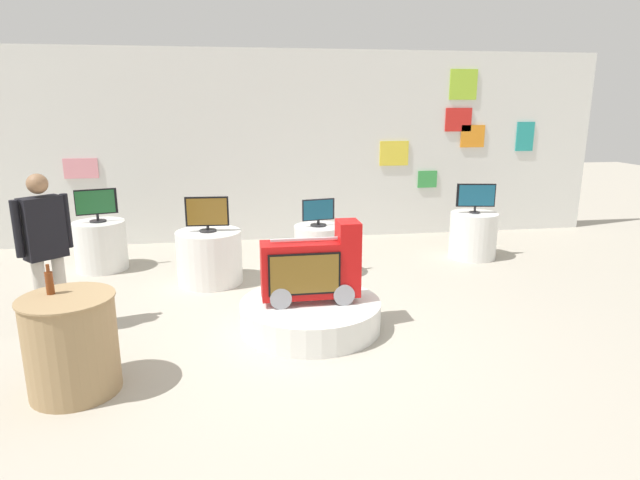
{
  "coord_description": "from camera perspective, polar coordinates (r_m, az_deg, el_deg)",
  "views": [
    {
      "loc": [
        -0.62,
        -5.01,
        2.33
      ],
      "look_at": [
        0.29,
        0.78,
        0.83
      ],
      "focal_mm": 30.02,
      "sensor_mm": 36.0,
      "label": 1
    }
  ],
  "objects": [
    {
      "name": "tv_on_left_rear",
      "position": [
        7.11,
        -11.94,
        2.8
      ],
      "size": [
        0.56,
        0.22,
        0.46
      ],
      "color": "black",
      "rests_on": "display_pedestal_left_rear"
    },
    {
      "name": "shopper_browsing_near_truck",
      "position": [
        6.04,
        -27.26,
        -0.24
      ],
      "size": [
        0.44,
        0.4,
        1.67
      ],
      "color": "#B2ADA3",
      "rests_on": "ground"
    },
    {
      "name": "tv_on_center_rear",
      "position": [
        8.5,
        16.29,
        4.5
      ],
      "size": [
        0.58,
        0.16,
        0.45
      ],
      "color": "black",
      "rests_on": "display_pedestal_center_rear"
    },
    {
      "name": "display_pedestal_right_rear",
      "position": [
        7.42,
        -0.18,
        -1.12
      ],
      "size": [
        0.67,
        0.67,
        0.7
      ],
      "primitive_type": "cylinder",
      "color": "silver",
      "rests_on": "ground"
    },
    {
      "name": "main_display_pedestal",
      "position": [
        5.75,
        -1.02,
        -7.95
      ],
      "size": [
        1.49,
        1.49,
        0.3
      ],
      "primitive_type": "cylinder",
      "color": "silver",
      "rests_on": "ground"
    },
    {
      "name": "tv_on_right_rear",
      "position": [
        7.29,
        -0.18,
        3.02
      ],
      "size": [
        0.45,
        0.22,
        0.37
      ],
      "color": "black",
      "rests_on": "display_pedestal_right_rear"
    },
    {
      "name": "bottle_on_side_table",
      "position": [
        4.84,
        -26.88,
        -4.03
      ],
      "size": [
        0.06,
        0.06,
        0.25
      ],
      "color": "brown",
      "rests_on": "side_table_round"
    },
    {
      "name": "ground_plane",
      "position": [
        5.56,
        -1.77,
        -10.44
      ],
      "size": [
        30.0,
        30.0,
        0.0
      ],
      "primitive_type": "plane",
      "color": "#A8A091"
    },
    {
      "name": "side_table_round",
      "position": [
        4.89,
        -24.96,
        -10.0
      ],
      "size": [
        0.75,
        0.75,
        0.83
      ],
      "color": "#9E7F56",
      "rests_on": "ground"
    },
    {
      "name": "display_pedestal_far_right",
      "position": [
        8.3,
        -22.34,
        -0.55
      ],
      "size": [
        0.72,
        0.72,
        0.7
      ],
      "primitive_type": "cylinder",
      "color": "silver",
      "rests_on": "ground"
    },
    {
      "name": "display_pedestal_left_rear",
      "position": [
        7.26,
        -11.7,
        -1.79
      ],
      "size": [
        0.86,
        0.86,
        0.7
      ],
      "primitive_type": "cylinder",
      "color": "silver",
      "rests_on": "ground"
    },
    {
      "name": "tv_on_far_right",
      "position": [
        8.17,
        -22.75,
        3.57
      ],
      "size": [
        0.55,
        0.23,
        0.47
      ],
      "color": "black",
      "rests_on": "display_pedestal_far_right"
    },
    {
      "name": "novelty_firetruck_tv",
      "position": [
        5.58,
        -0.83,
        -3.23
      ],
      "size": [
        1.02,
        0.38,
        0.85
      ],
      "color": "gray",
      "rests_on": "main_display_pedestal"
    },
    {
      "name": "display_pedestal_center_rear",
      "position": [
        8.62,
        15.99,
        0.5
      ],
      "size": [
        0.72,
        0.72,
        0.7
      ],
      "primitive_type": "cylinder",
      "color": "silver",
      "rests_on": "ground"
    },
    {
      "name": "back_wall_display",
      "position": [
        9.33,
        -5.09,
        9.84
      ],
      "size": [
        11.78,
        0.13,
        3.22
      ],
      "color": "silver",
      "rests_on": "ground"
    }
  ]
}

